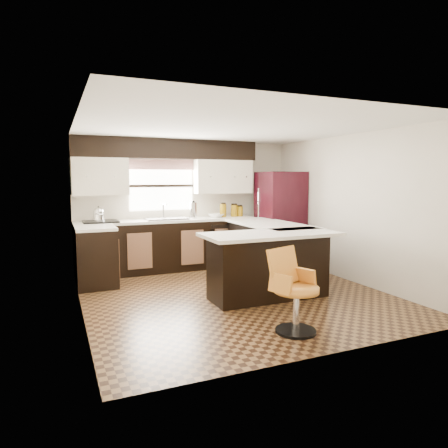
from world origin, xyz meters
name	(u,v)px	position (x,y,z in m)	size (l,w,h in m)	color
floor	(234,294)	(0.00, 0.00, 0.00)	(4.40, 4.40, 0.00)	#49301A
ceiling	(234,127)	(0.00, 0.00, 2.40)	(4.40, 4.40, 0.00)	silver
wall_back	(187,204)	(0.00, 2.20, 1.20)	(4.40, 4.40, 0.00)	beige
wall_front	(333,231)	(0.00, -2.20, 1.20)	(4.40, 4.40, 0.00)	beige
wall_left	(79,218)	(-2.10, 0.00, 1.20)	(4.40, 4.40, 0.00)	beige
wall_right	(351,208)	(2.10, 0.00, 1.20)	(4.40, 4.40, 0.00)	beige
base_cab_back	(169,246)	(-0.45, 1.90, 0.45)	(3.30, 0.60, 0.90)	black
base_cab_left	(96,258)	(-1.80, 1.25, 0.45)	(0.60, 0.70, 0.90)	black
counter_back	(169,220)	(-0.45, 1.90, 0.92)	(3.30, 0.60, 0.04)	silver
counter_left	(95,228)	(-1.80, 1.25, 0.92)	(0.60, 0.70, 0.04)	silver
soffit	(168,149)	(-0.40, 2.03, 2.22)	(3.40, 0.35, 0.36)	black
upper_cab_left	(100,177)	(-1.62, 2.03, 1.72)	(0.94, 0.35, 0.64)	beige
upper_cab_right	(223,177)	(0.68, 2.03, 1.72)	(1.14, 0.35, 0.64)	beige
window_pane	(162,186)	(-0.50, 2.18, 1.55)	(1.20, 0.02, 0.90)	white
valance	(162,165)	(-0.50, 2.14, 1.94)	(1.30, 0.06, 0.18)	#D19B93
sink	(166,219)	(-0.50, 1.88, 0.96)	(0.75, 0.45, 0.03)	#B2B2B7
dishwasher	(225,246)	(0.55, 1.61, 0.43)	(0.58, 0.03, 0.78)	black
cooktop	(101,221)	(-1.65, 1.88, 0.96)	(0.58, 0.50, 0.03)	black
peninsula_long	(267,252)	(0.90, 0.62, 0.45)	(0.60, 1.95, 0.90)	black
peninsula_return	(268,267)	(0.38, -0.35, 0.45)	(1.65, 0.60, 0.90)	black
counter_pen_long	(270,224)	(0.95, 0.62, 0.92)	(0.84, 1.95, 0.04)	silver
counter_pen_return	(271,234)	(0.35, -0.44, 0.92)	(1.89, 0.84, 0.04)	silver
refrigerator	(280,219)	(1.69, 1.53, 0.91)	(0.78, 0.75, 1.82)	black
bar_chair	(296,291)	(0.02, -1.60, 0.46)	(0.49, 0.49, 0.92)	orange
kettle	(99,213)	(-1.68, 1.88, 1.10)	(0.19, 0.19, 0.25)	silver
percolator	(193,210)	(0.03, 1.90, 1.09)	(0.13, 0.13, 0.30)	silver
mixing_bowl	(216,216)	(0.49, 1.90, 0.98)	(0.27, 0.27, 0.07)	white
canister_large	(223,211)	(0.64, 1.92, 1.07)	(0.13, 0.13, 0.25)	#7D5C0B
canister_med	(234,211)	(0.88, 1.92, 1.06)	(0.13, 0.13, 0.22)	#7D5C0B
canister_small	(240,211)	(1.00, 1.92, 1.04)	(0.13, 0.13, 0.19)	#7D5C0B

